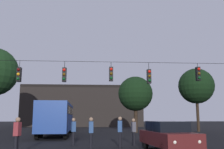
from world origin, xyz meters
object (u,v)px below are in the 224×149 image
at_px(tree_behind_building, 196,86).
at_px(pedestrian_far_side, 134,130).
at_px(city_bus, 57,116).
at_px(pedestrian_trailing, 91,131).
at_px(pedestrian_crossing_center, 120,130).
at_px(car_near_right, 168,136).
at_px(pedestrian_crossing_left, 17,133).
at_px(pedestrian_near_bus, 73,130).
at_px(tree_left_silhouette, 135,94).

bearing_deg(tree_behind_building, pedestrian_far_side, -124.85).
relative_size(city_bus, pedestrian_trailing, 6.43).
xyz_separation_m(pedestrian_crossing_center, pedestrian_far_side, (0.95, 0.93, -0.07)).
distance_m(car_near_right, pedestrian_crossing_left, 7.49).
relative_size(pedestrian_near_bus, tree_behind_building, 0.22).
distance_m(pedestrian_trailing, pedestrian_far_side, 3.01).
height_order(car_near_right, pedestrian_crossing_center, pedestrian_crossing_center).
relative_size(pedestrian_crossing_center, tree_behind_building, 0.23).
distance_m(city_bus, pedestrian_crossing_left, 12.42).
xyz_separation_m(pedestrian_crossing_left, pedestrian_near_bus, (2.35, 3.84, -0.03)).
distance_m(city_bus, pedestrian_crossing_center, 11.05).
bearing_deg(pedestrian_trailing, pedestrian_crossing_left, -148.56).
relative_size(city_bus, tree_left_silhouette, 1.71).
height_order(pedestrian_near_bus, tree_behind_building, tree_behind_building).
bearing_deg(pedestrian_crossing_left, tree_behind_building, 48.09).
height_order(city_bus, pedestrian_near_bus, city_bus).
relative_size(pedestrian_crossing_center, tree_left_silhouette, 0.27).
bearing_deg(pedestrian_crossing_left, car_near_right, 4.60).
xyz_separation_m(city_bus, tree_left_silhouette, (8.35, 4.60, 2.59)).
height_order(car_near_right, pedestrian_crossing_left, pedestrian_crossing_left).
height_order(pedestrian_crossing_center, pedestrian_trailing, pedestrian_crossing_center).
bearing_deg(pedestrian_far_side, city_bus, 124.20).
bearing_deg(city_bus, tree_left_silhouette, 28.88).
xyz_separation_m(pedestrian_crossing_left, tree_left_silhouette, (8.47, 16.99, 3.47)).
bearing_deg(pedestrian_far_side, tree_left_silhouette, 80.17).
xyz_separation_m(car_near_right, pedestrian_far_side, (-1.33, 2.93, 0.14)).
relative_size(city_bus, pedestrian_near_bus, 6.58).
bearing_deg(tree_left_silhouette, pedestrian_trailing, -108.54).
bearing_deg(tree_left_silhouette, city_bus, -151.12).
bearing_deg(pedestrian_far_side, pedestrian_crossing_left, -150.05).
height_order(car_near_right, tree_left_silhouette, tree_left_silhouette).
bearing_deg(pedestrian_crossing_center, pedestrian_crossing_left, -153.30).
bearing_deg(pedestrian_crossing_center, car_near_right, -41.41).
bearing_deg(city_bus, pedestrian_trailing, -71.87).
xyz_separation_m(pedestrian_far_side, tree_behind_building, (10.25, 14.72, 4.65)).
relative_size(city_bus, car_near_right, 2.48).
height_order(car_near_right, tree_behind_building, tree_behind_building).
bearing_deg(car_near_right, pedestrian_crossing_center, 138.59).
height_order(city_bus, tree_left_silhouette, tree_left_silhouette).
xyz_separation_m(city_bus, pedestrian_near_bus, (2.23, -8.55, -0.91)).
bearing_deg(pedestrian_crossing_center, pedestrian_near_bus, 156.59).
bearing_deg(tree_left_silhouette, pedestrian_crossing_left, -116.49).
bearing_deg(pedestrian_crossing_center, pedestrian_far_side, 44.40).
distance_m(pedestrian_crossing_left, tree_left_silhouette, 19.30).
distance_m(car_near_right, pedestrian_trailing, 4.27).
distance_m(pedestrian_trailing, tree_behind_building, 21.16).
xyz_separation_m(city_bus, pedestrian_crossing_center, (5.07, -9.78, -0.86)).
distance_m(city_bus, pedestrian_near_bus, 8.88).
xyz_separation_m(car_near_right, tree_behind_building, (8.92, 17.65, 4.79)).
xyz_separation_m(pedestrian_far_side, tree_left_silhouette, (2.33, 13.46, 3.52)).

